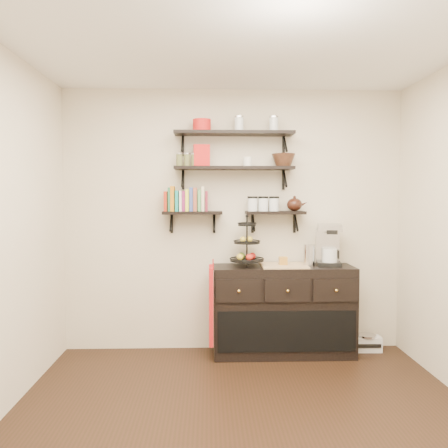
{
  "coord_description": "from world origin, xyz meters",
  "views": [
    {
      "loc": [
        -0.26,
        -3.18,
        1.6
      ],
      "look_at": [
        -0.12,
        1.15,
        1.35
      ],
      "focal_mm": 38.0,
      "sensor_mm": 36.0,
      "label": 1
    }
  ],
  "objects_px": {
    "coffee_maker": "(328,246)",
    "radio": "(367,343)",
    "fruit_stand": "(247,249)",
    "sideboard": "(283,310)"
  },
  "relations": [
    {
      "from": "coffee_maker",
      "to": "radio",
      "type": "bearing_deg",
      "value": 14.0
    },
    {
      "from": "fruit_stand",
      "to": "sideboard",
      "type": "bearing_deg",
      "value": -0.54
    },
    {
      "from": "fruit_stand",
      "to": "radio",
      "type": "distance_m",
      "value": 1.59
    },
    {
      "from": "coffee_maker",
      "to": "radio",
      "type": "xyz_separation_m",
      "value": [
        0.42,
        0.04,
        -1.02
      ]
    },
    {
      "from": "sideboard",
      "to": "radio",
      "type": "height_order",
      "value": "sideboard"
    },
    {
      "from": "fruit_stand",
      "to": "coffee_maker",
      "type": "xyz_separation_m",
      "value": [
        0.83,
        0.03,
        0.03
      ]
    },
    {
      "from": "coffee_maker",
      "to": "radio",
      "type": "height_order",
      "value": "coffee_maker"
    },
    {
      "from": "sideboard",
      "to": "coffee_maker",
      "type": "xyz_separation_m",
      "value": [
        0.46,
        0.03,
        0.65
      ]
    },
    {
      "from": "fruit_stand",
      "to": "radio",
      "type": "relative_size",
      "value": 1.7
    },
    {
      "from": "sideboard",
      "to": "fruit_stand",
      "type": "bearing_deg",
      "value": 179.46
    }
  ]
}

